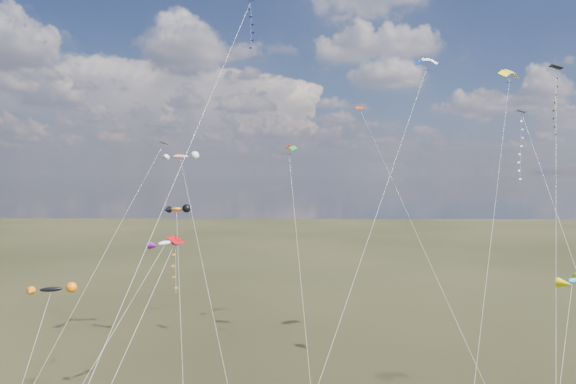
{
  "coord_description": "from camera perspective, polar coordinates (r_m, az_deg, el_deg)",
  "views": [
    {
      "loc": [
        1.14,
        -32.32,
        20.9
      ],
      "look_at": [
        0.0,
        18.0,
        19.0
      ],
      "focal_mm": 32.0,
      "sensor_mm": 36.0,
      "label": 1
    }
  ],
  "objects": [
    {
      "name": "novelty_redwhite_stripe",
      "position": [
        61.29,
        -11.86,
        3.81
      ],
      "size": [
        9.34,
        13.24,
        23.36
      ],
      "color": "red",
      "rests_on": "ground"
    },
    {
      "name": "diamond_black_high",
      "position": [
        50.27,
        27.58,
        7.47
      ],
      "size": [
        9.18,
        19.13,
        30.36
      ],
      "color": "black",
      "rests_on": "ground"
    },
    {
      "name": "novelty_orange_black",
      "position": [
        61.78,
        -12.28,
        -1.93
      ],
      "size": [
        5.54,
        15.19,
        17.18
      ],
      "color": "orange",
      "rests_on": "ground"
    },
    {
      "name": "diamond_black_mid",
      "position": [
        55.29,
        -17.35,
        -1.79
      ],
      "size": [
        10.24,
        12.57,
        24.3
      ],
      "color": "black",
      "rests_on": "ground"
    },
    {
      "name": "novelty_black_orange",
      "position": [
        46.94,
        -24.85,
        -9.82
      ],
      "size": [
        3.57,
        7.17,
        11.8
      ],
      "color": "black",
      "rests_on": "ground"
    },
    {
      "name": "novelty_blue_yellow",
      "position": [
        38.37,
        29.02,
        -8.74
      ],
      "size": [
        7.03,
        9.32,
        14.36
      ],
      "color": "#2686D1",
      "rests_on": "ground"
    },
    {
      "name": "novelty_white_purple",
      "position": [
        45.99,
        -13.6,
        -5.61
      ],
      "size": [
        8.24,
        10.7,
        15.21
      ],
      "color": "silver",
      "rests_on": "ground"
    },
    {
      "name": "parafoil_tricolor",
      "position": [
        56.52,
        0.12,
        4.87
      ],
      "size": [
        3.54,
        17.66,
        24.28
      ],
      "color": "yellow",
      "rests_on": "ground"
    },
    {
      "name": "parafoil_blue_white",
      "position": [
        56.97,
        15.03,
        13.81
      ],
      "size": [
        16.03,
        24.2,
        33.31
      ],
      "color": "#1E3DAA",
      "rests_on": "ground"
    },
    {
      "name": "diamond_navy_tall",
      "position": [
        49.22,
        -5.42,
        15.37
      ],
      "size": [
        10.62,
        26.42,
        37.56
      ],
      "color": "#09094E",
      "rests_on": "ground"
    },
    {
      "name": "parafoil_yellow",
      "position": [
        59.94,
        23.37,
        12.06
      ],
      "size": [
        11.91,
        20.54,
        32.21
      ],
      "color": "yellow",
      "rests_on": "ground"
    },
    {
      "name": "diamond_navy_right",
      "position": [
        50.33,
        24.9,
        3.34
      ],
      "size": [
        1.79,
        23.81,
        26.64
      ],
      "color": "#0C1D4E",
      "rests_on": "ground"
    },
    {
      "name": "diamond_red_low",
      "position": [
        40.2,
        -12.9,
        -8.93
      ],
      "size": [
        5.9,
        11.94,
        16.02
      ],
      "color": "#B1080B",
      "rests_on": "ground"
    },
    {
      "name": "diamond_orange_center",
      "position": [
        54.1,
        11.92,
        0.43
      ],
      "size": [
        9.7,
        22.59,
        28.67
      ],
      "color": "red",
      "rests_on": "ground"
    }
  ]
}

